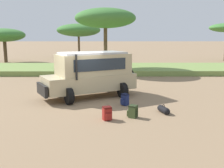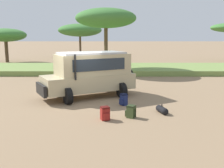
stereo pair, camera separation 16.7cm
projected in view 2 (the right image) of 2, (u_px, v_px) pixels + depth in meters
The scene contains 10 objects.
ground_plane at pixel (79, 100), 13.66m from camera, with size 320.00×320.00×0.00m, color #8C7051.
grass_bank at pixel (94, 69), 25.01m from camera, with size 120.00×7.00×0.44m.
safari_vehicle at pixel (92, 73), 14.20m from camera, with size 5.32×4.00×2.44m.
backpack_beside_front_wheel at pixel (106, 113), 10.37m from camera, with size 0.40×0.45×0.54m.
backpack_cluster_center at pixel (132, 112), 10.67m from camera, with size 0.46×0.43×0.51m.
backpack_near_rear_wheel at pixel (125, 100), 12.57m from camera, with size 0.42×0.41×0.56m.
duffel_bag_low_black_case at pixel (163, 110), 11.30m from camera, with size 0.44×0.85×0.39m.
acacia_tree_left_mid at pixel (7, 35), 32.85m from camera, with size 5.11×5.44×4.25m.
acacia_tree_centre_back at pixel (81, 30), 42.08m from camera, with size 7.01×6.37×5.26m.
acacia_tree_right_mid at pixel (107, 18), 23.23m from camera, with size 5.43×5.08×5.74m.
Camera 2 is at (1.79, -13.28, 3.27)m, focal length 42.00 mm.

